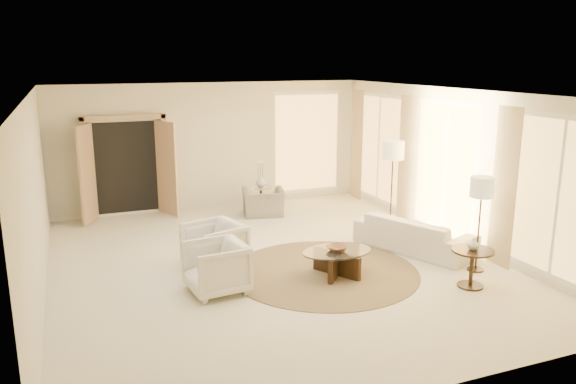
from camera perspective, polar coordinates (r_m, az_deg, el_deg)
name	(u,v)px	position (r m, az deg, el deg)	size (l,w,h in m)	color
room	(274,181)	(8.97, -1.43, 1.08)	(7.04, 8.04, 2.83)	beige
windows_right	(448,168)	(10.73, 15.95, 2.35)	(0.10, 6.40, 2.40)	#FFC466
window_back_corner	(307,143)	(13.43, 1.95, 5.02)	(1.70, 0.10, 2.40)	#FFC466
curtains_right	(417,163)	(11.42, 13.01, 2.92)	(0.06, 5.20, 2.60)	tan
french_doors	(127,168)	(12.30, -16.05, 2.38)	(1.95, 0.66, 2.16)	tan
area_rug	(324,272)	(9.05, 3.68, -8.07)	(3.01, 3.01, 0.01)	#41321E
sofa	(414,234)	(10.15, 12.70, -4.16)	(2.09, 0.82, 0.61)	silver
armchair_left	(214,244)	(9.08, -7.51, -5.26)	(0.82, 0.77, 0.85)	silver
armchair_right	(216,265)	(8.22, -7.33, -7.39)	(0.80, 0.75, 0.82)	silver
accent_chair	(263,198)	(12.09, -2.52, -0.62)	(0.87, 0.57, 0.76)	gray
coffee_table	(337,260)	(8.83, 4.98, -6.87)	(1.22, 1.22, 0.41)	black
end_table	(472,261)	(8.77, 18.19, -6.72)	(0.61, 0.61, 0.58)	black
side_table	(261,196)	(12.40, -2.78, -0.44)	(0.49, 0.49, 0.57)	black
floor_lamp_near	(393,154)	(11.20, 10.64, 3.80)	(0.42, 0.42, 1.74)	black
floor_lamp_far	(482,191)	(9.21, 19.09, 0.05)	(0.37, 0.37, 1.53)	black
bowl	(337,248)	(8.77, 5.00, -5.70)	(0.31, 0.31, 0.08)	brown
end_vase	(473,244)	(8.69, 18.32, -5.05)	(0.17, 0.17, 0.18)	silver
side_vase	(261,181)	(12.33, -2.79, 1.07)	(0.22, 0.22, 0.23)	silver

